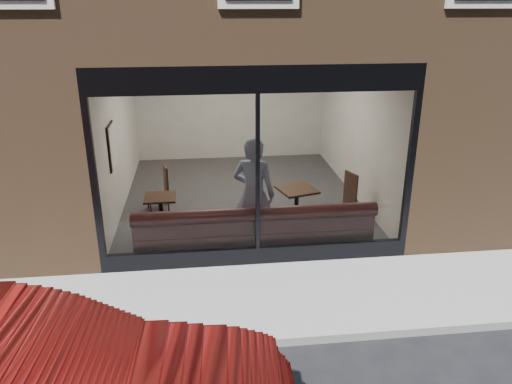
{
  "coord_description": "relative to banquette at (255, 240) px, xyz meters",
  "views": [
    {
      "loc": [
        -0.88,
        -5.15,
        4.06
      ],
      "look_at": [
        0.02,
        2.4,
        1.13
      ],
      "focal_mm": 35.0,
      "sensor_mm": 36.0,
      "label": 1
    }
  ],
  "objects": [
    {
      "name": "storefront_kick",
      "position": [
        0.0,
        -0.4,
        -0.08
      ],
      "size": [
        5.0,
        0.1,
        0.3
      ],
      "primitive_type": "cube",
      "color": "black",
      "rests_on": "ground"
    },
    {
      "name": "host_building_pier_right",
      "position": [
        3.75,
        5.55,
        1.38
      ],
      "size": [
        2.5,
        12.0,
        3.2
      ],
      "primitive_type": "cube",
      "color": "brown",
      "rests_on": "ground"
    },
    {
      "name": "ground",
      "position": [
        0.0,
        -2.45,
        -0.23
      ],
      "size": [
        120.0,
        120.0,
        0.0
      ],
      "primitive_type": "plane",
      "color": "black",
      "rests_on": "ground"
    },
    {
      "name": "cafe_table_right",
      "position": [
        0.91,
        0.98,
        0.52
      ],
      "size": [
        0.8,
        0.8,
        0.04
      ],
      "primitive_type": "cube",
      "rotation": [
        0.0,
        0.0,
        0.28
      ],
      "color": "black",
      "rests_on": "cafe_floor"
    },
    {
      "name": "cafe_wall_right",
      "position": [
        2.49,
        2.55,
        1.37
      ],
      "size": [
        0.0,
        6.0,
        6.0
      ],
      "primitive_type": "plane",
      "rotation": [
        1.57,
        0.0,
        -1.57
      ],
      "color": "beige",
      "rests_on": "ground"
    },
    {
      "name": "person",
      "position": [
        0.01,
        0.2,
        0.77
      ],
      "size": [
        0.85,
        0.72,
        1.99
      ],
      "primitive_type": "imported",
      "rotation": [
        0.0,
        0.0,
        2.74
      ],
      "color": "#97A7CC",
      "rests_on": "cafe_floor"
    },
    {
      "name": "storefront_mullion",
      "position": [
        0.0,
        -0.4,
        1.32
      ],
      "size": [
        0.06,
        0.1,
        2.5
      ],
      "primitive_type": "cube",
      "color": "black",
      "rests_on": "storefront_kick"
    },
    {
      "name": "wall_poster",
      "position": [
        -2.45,
        1.45,
        1.34
      ],
      "size": [
        0.02,
        0.58,
        0.78
      ],
      "primitive_type": "cube",
      "color": "white",
      "rests_on": "cafe_wall_left"
    },
    {
      "name": "cafe_chair_right",
      "position": [
        1.85,
        1.14,
        0.01
      ],
      "size": [
        0.49,
        0.49,
        0.04
      ],
      "primitive_type": "cube",
      "rotation": [
        0.0,
        0.0,
        3.52
      ],
      "color": "black",
      "rests_on": "cafe_floor"
    },
    {
      "name": "cafe_chair_left",
      "position": [
        -1.76,
        2.05,
        0.01
      ],
      "size": [
        0.45,
        0.45,
        0.04
      ],
      "primitive_type": "cube",
      "rotation": [
        0.0,
        0.0,
        3.36
      ],
      "color": "black",
      "rests_on": "cafe_floor"
    },
    {
      "name": "banquette",
      "position": [
        0.0,
        0.0,
        0.0
      ],
      "size": [
        4.0,
        0.55,
        0.45
      ],
      "primitive_type": "cube",
      "color": "#3C1616",
      "rests_on": "cafe_floor"
    },
    {
      "name": "storefront_header",
      "position": [
        0.0,
        -0.4,
        2.77
      ],
      "size": [
        5.0,
        0.1,
        0.4
      ],
      "primitive_type": "cube",
      "color": "black",
      "rests_on": "host_building_upper"
    },
    {
      "name": "cafe_floor",
      "position": [
        0.0,
        2.55,
        -0.21
      ],
      "size": [
        6.0,
        6.0,
        0.0
      ],
      "primitive_type": "plane",
      "color": "#2D2D30",
      "rests_on": "ground"
    },
    {
      "name": "cafe_table_left",
      "position": [
        -1.61,
        0.89,
        0.52
      ],
      "size": [
        0.57,
        0.57,
        0.04
      ],
      "primitive_type": "cube",
      "rotation": [
        0.0,
        0.0,
        0.01
      ],
      "color": "black",
      "rests_on": "cafe_floor"
    },
    {
      "name": "cafe_wall_back",
      "position": [
        0.0,
        5.54,
        1.37
      ],
      "size": [
        5.0,
        0.0,
        5.0
      ],
      "primitive_type": "plane",
      "rotation": [
        1.57,
        0.0,
        0.0
      ],
      "color": "beige",
      "rests_on": "ground"
    },
    {
      "name": "sidewalk_near",
      "position": [
        0.0,
        -1.45,
        -0.22
      ],
      "size": [
        40.0,
        2.0,
        0.01
      ],
      "primitive_type": "cube",
      "color": "gray",
      "rests_on": "ground"
    },
    {
      "name": "cafe_wall_left",
      "position": [
        -2.49,
        2.55,
        1.37
      ],
      "size": [
        0.0,
        6.0,
        6.0
      ],
      "primitive_type": "plane",
      "rotation": [
        1.57,
        0.0,
        1.57
      ],
      "color": "beige",
      "rests_on": "ground"
    },
    {
      "name": "kerb_near",
      "position": [
        0.0,
        -2.5,
        -0.17
      ],
      "size": [
        40.0,
        0.1,
        0.12
      ],
      "primitive_type": "cube",
      "color": "gray",
      "rests_on": "ground"
    },
    {
      "name": "cafe_ceiling",
      "position": [
        0.0,
        2.55,
        2.97
      ],
      "size": [
        6.0,
        6.0,
        0.0
      ],
      "primitive_type": "plane",
      "rotation": [
        3.14,
        0.0,
        0.0
      ],
      "color": "white",
      "rests_on": "host_building_upper"
    },
    {
      "name": "host_building_pier_left",
      "position": [
        -3.75,
        5.55,
        1.38
      ],
      "size": [
        2.5,
        12.0,
        3.2
      ],
      "primitive_type": "cube",
      "color": "brown",
      "rests_on": "ground"
    },
    {
      "name": "host_building_backfill",
      "position": [
        0.0,
        8.55,
        1.38
      ],
      "size": [
        5.0,
        6.0,
        3.2
      ],
      "primitive_type": "cube",
      "color": "brown",
      "rests_on": "ground"
    },
    {
      "name": "storefront_glass",
      "position": [
        0.0,
        -0.43,
        1.33
      ],
      "size": [
        4.8,
        0.0,
        4.8
      ],
      "primitive_type": "plane",
      "rotation": [
        1.57,
        0.0,
        0.0
      ],
      "color": "white",
      "rests_on": "storefront_kick"
    }
  ]
}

